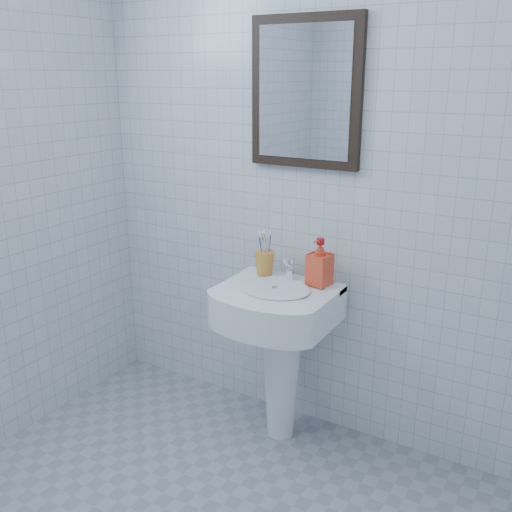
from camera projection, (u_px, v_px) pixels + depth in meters
The scene contains 6 objects.
wall_back at pixel (311, 165), 2.47m from camera, with size 2.20×0.02×2.50m, color silver.
washbasin at pixel (280, 337), 2.53m from camera, with size 0.49×0.36×0.76m.
faucet at pixel (290, 270), 2.52m from camera, with size 0.04×0.10×0.11m.
toothbrush_cup at pixel (265, 263), 2.58m from camera, with size 0.09×0.09×0.11m, color orange, non-canonical shape.
soap_dispenser at pixel (320, 262), 2.44m from camera, with size 0.09×0.09×0.20m, color red.
wall_mirror at pixel (305, 93), 2.38m from camera, with size 0.50×0.04×0.62m.
Camera 1 is at (1.05, -1.05, 1.63)m, focal length 40.00 mm.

